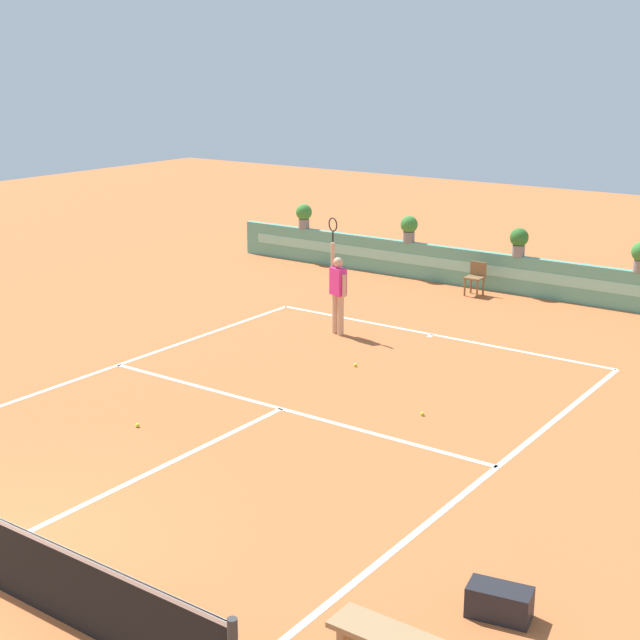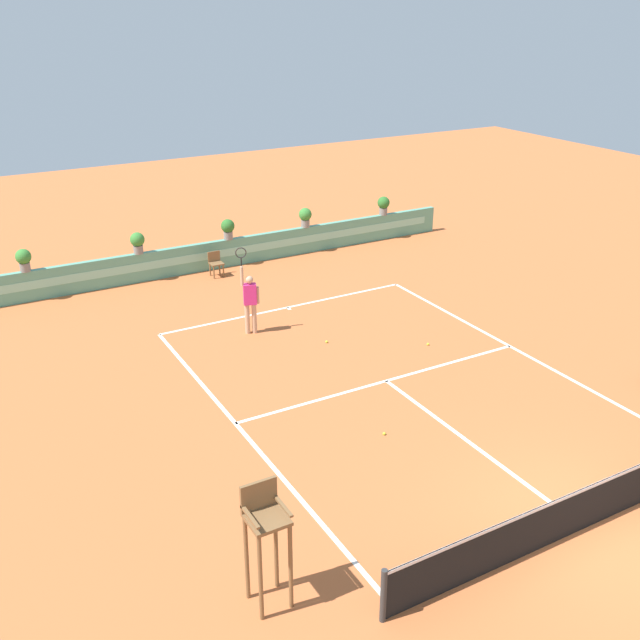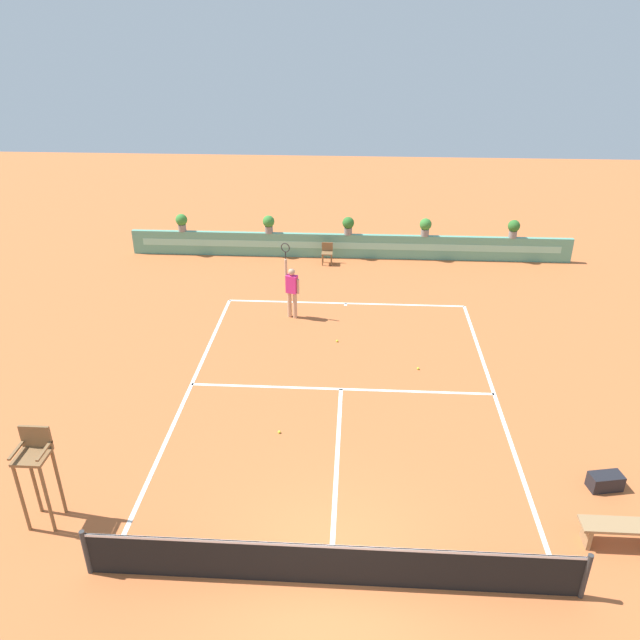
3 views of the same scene
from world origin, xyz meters
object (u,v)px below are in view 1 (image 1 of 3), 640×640
ball_kid_chair (476,277)px  potted_plant_centre (519,240)px  gear_bag (499,602)px  tennis_player (338,288)px  tennis_ball_near_baseline (137,425)px  potted_plant_left (409,227)px  potted_plant_far_left (304,214)px  tennis_ball_mid_court (355,365)px  tennis_ball_by_sideline (422,414)px

ball_kid_chair → potted_plant_centre: 1.44m
gear_bag → tennis_player: 10.93m
tennis_ball_near_baseline → potted_plant_centre: size_ratio=0.09×
gear_bag → potted_plant_left: potted_plant_left is taller
potted_plant_left → tennis_ball_near_baseline: bearing=-81.4°
gear_bag → potted_plant_far_left: (-12.65, 13.53, 1.23)m
tennis_ball_mid_court → tennis_ball_by_sideline: 2.81m
tennis_player → tennis_ball_mid_court: (1.56, -1.65, -1.02)m
tennis_player → ball_kid_chair: bearing=79.5°
gear_bag → potted_plant_centre: potted_plant_centre is taller
tennis_ball_mid_court → tennis_player: bearing=133.4°
tennis_ball_mid_court → potted_plant_far_left: potted_plant_far_left is taller
ball_kid_chair → potted_plant_far_left: size_ratio=1.17×
tennis_ball_near_baseline → tennis_ball_mid_court: (1.24, 4.71, 0.00)m
tennis_player → tennis_ball_near_baseline: tennis_player is taller
tennis_ball_near_baseline → potted_plant_far_left: bearing=114.3°
ball_kid_chair → tennis_player: (-0.92, -4.94, 0.57)m
gear_bag → potted_plant_centre: (-5.81, 13.53, 1.23)m
potted_plant_far_left → potted_plant_centre: bearing=0.0°
tennis_ball_by_sideline → potted_plant_centre: (-2.20, 8.83, 1.38)m
gear_bag → tennis_ball_by_sideline: size_ratio=10.29×
ball_kid_chair → potted_plant_centre: (0.81, 0.73, 0.93)m
ball_kid_chair → tennis_ball_by_sideline: ball_kid_chair is taller
tennis_ball_near_baseline → potted_plant_left: 12.25m
tennis_player → potted_plant_left: tennis_player is taller
ball_kid_chair → tennis_ball_mid_court: (0.64, -6.59, -0.44)m
tennis_ball_mid_court → potted_plant_left: bearing=112.7°
tennis_ball_by_sideline → tennis_ball_mid_court: bearing=147.5°
potted_plant_left → gear_bag: bearing=-56.2°
gear_bag → tennis_player: tennis_player is taller
tennis_player → potted_plant_far_left: bearing=132.0°
gear_bag → tennis_ball_mid_court: bearing=133.9°
ball_kid_chair → tennis_player: bearing=-100.5°
tennis_ball_by_sideline → potted_plant_far_left: (-9.04, 8.83, 1.38)m
tennis_player → tennis_ball_mid_court: tennis_player is taller
potted_plant_centre → ball_kid_chair: bearing=-138.0°
ball_kid_chair → tennis_ball_mid_court: bearing=-84.4°
tennis_ball_mid_court → tennis_ball_by_sideline: size_ratio=1.00×
ball_kid_chair → tennis_ball_mid_court: 6.64m
ball_kid_chair → tennis_ball_by_sideline: size_ratio=12.50×
tennis_ball_near_baseline → potted_plant_centre: (1.41, 12.03, 1.38)m
tennis_ball_near_baseline → potted_plant_left: size_ratio=0.09×
tennis_ball_mid_court → tennis_ball_by_sideline: same height
tennis_ball_mid_court → potted_plant_centre: (0.17, 7.32, 1.38)m
tennis_player → tennis_ball_by_sideline: tennis_player is taller
tennis_ball_near_baseline → potted_plant_far_left: 13.27m
ball_kid_chair → tennis_ball_near_baseline: ball_kid_chair is taller
tennis_ball_near_baseline → tennis_ball_by_sideline: bearing=41.5°
gear_bag → potted_plant_centre: size_ratio=0.97×
gear_bag → tennis_ball_mid_court: 8.63m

